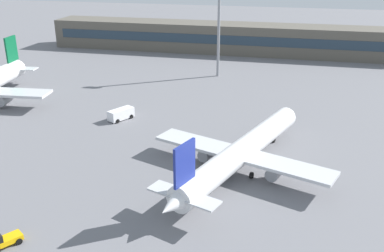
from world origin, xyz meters
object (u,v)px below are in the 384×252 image
service_van_white (121,114)px  floodlight_tower_west (219,21)px  baggage_tug_yellow (3,240)px  airplane_near (244,150)px

service_van_white → floodlight_tower_west: bearing=70.6°
baggage_tug_yellow → service_van_white: 39.62m
baggage_tug_yellow → service_van_white: size_ratio=0.69×
airplane_near → service_van_white: airplane_near is taller
airplane_near → floodlight_tower_west: (-12.95, 50.37, 11.17)m
floodlight_tower_west → service_van_white: bearing=-109.4°
airplane_near → floodlight_tower_west: bearing=104.4°
airplane_near → baggage_tug_yellow: bearing=-133.4°
airplane_near → baggage_tug_yellow: (-23.30, -24.65, -2.21)m
baggage_tug_yellow → floodlight_tower_west: 76.90m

